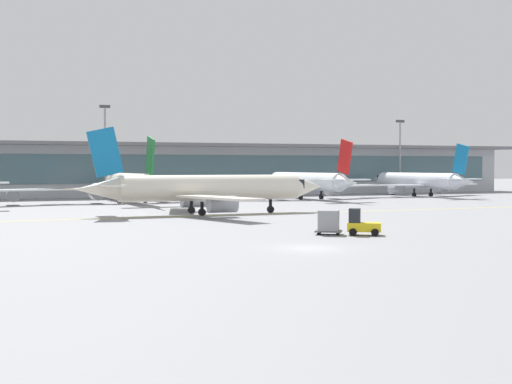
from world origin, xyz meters
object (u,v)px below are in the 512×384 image
gate_airplane_3 (307,182)px  taxiing_regional_jet (208,189)px  baggage_tug (361,224)px  apron_light_mast_1 (105,148)px  cargo_dolly_lead (329,221)px  gate_airplane_2 (130,183)px  gate_airplane_4 (418,181)px  apron_light_mast_2 (400,153)px

gate_airplane_3 → taxiing_regional_jet: bearing=133.3°
baggage_tug → apron_light_mast_1: (-8.94, 71.81, 7.69)m
taxiing_regional_jet → cargo_dolly_lead: taxiing_regional_jet is taller
apron_light_mast_1 → taxiing_regional_jet: bearing=-84.1°
gate_airplane_2 → taxiing_regional_jet: 28.45m
gate_airplane_2 → cargo_dolly_lead: (5.62, -54.21, -1.81)m
gate_airplane_4 → baggage_tug: (-44.77, -58.93, -1.88)m
taxiing_regional_jet → apron_light_mast_1: 45.06m
apron_light_mast_1 → baggage_tug: bearing=-82.9°
apron_light_mast_1 → cargo_dolly_lead: bearing=-84.5°
cargo_dolly_lead → baggage_tug: bearing=-0.0°
gate_airplane_2 → apron_light_mast_1: 17.25m
baggage_tug → cargo_dolly_lead: (-2.20, 1.37, 0.16)m
gate_airplane_2 → gate_airplane_4: gate_airplane_2 is taller
taxiing_regional_jet → cargo_dolly_lead: bearing=-86.8°
gate_airplane_3 → apron_light_mast_1: size_ratio=1.83×
gate_airplane_2 → gate_airplane_4: size_ratio=1.03×
baggage_tug → apron_light_mast_1: apron_light_mast_1 is taller
gate_airplane_2 → cargo_dolly_lead: bearing=-177.1°
gate_airplane_4 → gate_airplane_2: bearing=88.8°
gate_airplane_3 → cargo_dolly_lead: (-23.57, -54.61, -1.81)m
taxiing_regional_jet → baggage_tug: taxiing_regional_jet is taller
gate_airplane_2 → apron_light_mast_1: size_ratio=1.82×
gate_airplane_3 → apron_light_mast_2: (27.36, 15.22, 5.11)m
gate_airplane_4 → apron_light_mast_1: size_ratio=1.77×
apron_light_mast_1 → apron_light_mast_2: apron_light_mast_1 is taller
gate_airplane_2 → apron_light_mast_2: size_ratio=1.98×
gate_airplane_2 → cargo_dolly_lead: size_ratio=10.95×
gate_airplane_4 → taxiing_regional_jet: size_ratio=0.96×
cargo_dolly_lead → apron_light_mast_1: bearing=127.5°
gate_airplane_2 → taxiing_regional_jet: size_ratio=0.99×
baggage_tug → apron_light_mast_1: 72.77m
cargo_dolly_lead → gate_airplane_4: bearing=82.8°
gate_airplane_2 → gate_airplane_3: same height
gate_airplane_2 → gate_airplane_4: 52.70m
taxiing_regional_jet → baggage_tug: (4.32, -27.35, -2.01)m
gate_airplane_2 → apron_light_mast_2: 58.90m
baggage_tug → apron_light_mast_2: bearing=87.6°
baggage_tug → cargo_dolly_lead: bearing=180.0°
gate_airplane_2 → baggage_tug: gate_airplane_2 is taller
gate_airplane_3 → baggage_tug: 59.96m
gate_airplane_4 → cargo_dolly_lead: size_ratio=10.61×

